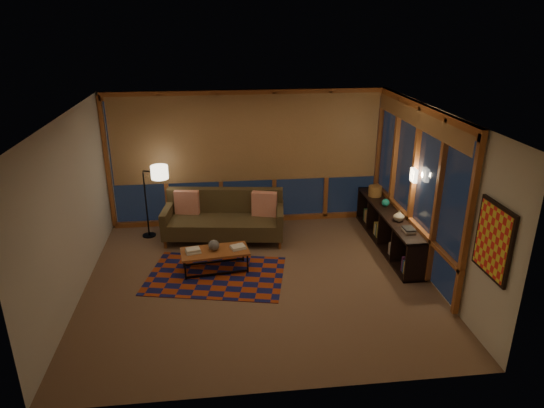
{
  "coord_description": "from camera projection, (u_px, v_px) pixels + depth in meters",
  "views": [
    {
      "loc": [
        -0.58,
        -6.83,
        4.01
      ],
      "look_at": [
        0.29,
        0.64,
        1.07
      ],
      "focal_mm": 32.0,
      "sensor_mm": 36.0,
      "label": 1
    }
  ],
  "objects": [
    {
      "name": "shelf_book_stack",
      "position": [
        409.0,
        230.0,
        7.96
      ],
      "size": [
        0.24,
        0.3,
        0.08
      ],
      "primitive_type": null,
      "rotation": [
        0.0,
        0.0,
        -0.23
      ],
      "color": "beige",
      "rests_on": "bookshelf"
    },
    {
      "name": "ceramic_pot",
      "position": [
        214.0,
        245.0,
        8.01
      ],
      "size": [
        0.19,
        0.19,
        0.18
      ],
      "primitive_type": "sphere",
      "rotation": [
        0.0,
        0.0,
        0.05
      ],
      "color": "#252527",
      "rests_on": "coffee_table"
    },
    {
      "name": "ceiling",
      "position": [
        257.0,
        114.0,
        6.86
      ],
      "size": [
        5.5,
        5.0,
        0.01
      ],
      "primitive_type": "cube",
      "color": "silver",
      "rests_on": "walls"
    },
    {
      "name": "book_stack_b",
      "position": [
        238.0,
        248.0,
        8.08
      ],
      "size": [
        0.27,
        0.24,
        0.05
      ],
      "primitive_type": null,
      "rotation": [
        0.0,
        0.0,
        0.33
      ],
      "color": "beige",
      "rests_on": "coffee_table"
    },
    {
      "name": "vase",
      "position": [
        399.0,
        216.0,
        8.36
      ],
      "size": [
        0.23,
        0.23,
        0.2
      ],
      "primitive_type": "imported",
      "rotation": [
        0.0,
        0.0,
        0.27
      ],
      "color": "tan",
      "rests_on": "bookshelf"
    },
    {
      "name": "walls",
      "position": [
        258.0,
        203.0,
        7.35
      ],
      "size": [
        5.51,
        5.01,
        2.7
      ],
      "color": "beige",
      "rests_on": "floor"
    },
    {
      "name": "floor_lamp",
      "position": [
        146.0,
        201.0,
        9.18
      ],
      "size": [
        0.56,
        0.46,
        1.45
      ],
      "primitive_type": null,
      "rotation": [
        0.0,
        0.0,
        -0.34
      ],
      "color": "black",
      "rests_on": "floor"
    },
    {
      "name": "book_stack_a",
      "position": [
        193.0,
        250.0,
        7.95
      ],
      "size": [
        0.29,
        0.25,
        0.07
      ],
      "primitive_type": null,
      "rotation": [
        0.0,
        0.0,
        0.23
      ],
      "color": "beige",
      "rests_on": "coffee_table"
    },
    {
      "name": "pillow_right",
      "position": [
        264.0,
        204.0,
        9.13
      ],
      "size": [
        0.49,
        0.28,
        0.47
      ],
      "primitive_type": null,
      "rotation": [
        0.0,
        0.0,
        -0.27
      ],
      "color": "red",
      "rests_on": "sofa"
    },
    {
      "name": "wall_art",
      "position": [
        493.0,
        241.0,
        5.9
      ],
      "size": [
        0.06,
        0.74,
        0.94
      ],
      "primitive_type": null,
      "color": "red",
      "rests_on": "walls"
    },
    {
      "name": "wall_sconce",
      "position": [
        414.0,
        175.0,
        7.98
      ],
      "size": [
        0.12,
        0.18,
        0.22
      ],
      "primitive_type": null,
      "color": "beige",
      "rests_on": "walls"
    },
    {
      "name": "teal_bowl",
      "position": [
        386.0,
        203.0,
        9.01
      ],
      "size": [
        0.16,
        0.16,
        0.15
      ],
      "primitive_type": "sphere",
      "rotation": [
        0.0,
        0.0,
        0.13
      ],
      "color": "#198571",
      "rests_on": "bookshelf"
    },
    {
      "name": "window_wall_back",
      "position": [
        247.0,
        159.0,
        9.6
      ],
      "size": [
        5.3,
        0.16,
        2.6
      ],
      "primitive_type": null,
      "color": "brown",
      "rests_on": "walls"
    },
    {
      "name": "pillow_left",
      "position": [
        187.0,
        202.0,
        9.23
      ],
      "size": [
        0.48,
        0.24,
        0.46
      ],
      "primitive_type": null,
      "rotation": [
        0.0,
        0.0,
        -0.19
      ],
      "color": "red",
      "rests_on": "sofa"
    },
    {
      "name": "coffee_table",
      "position": [
        215.0,
        260.0,
        8.09
      ],
      "size": [
        1.17,
        0.64,
        0.37
      ],
      "primitive_type": null,
      "rotation": [
        0.0,
        0.0,
        0.12
      ],
      "color": "brown",
      "rests_on": "floor"
    },
    {
      "name": "area_rug",
      "position": [
        216.0,
        275.0,
        7.99
      ],
      "size": [
        2.46,
        1.89,
        0.01
      ],
      "primitive_type": "cube",
      "rotation": [
        0.0,
        0.0,
        -0.21
      ],
      "color": "#983411",
      "rests_on": "floor"
    },
    {
      "name": "basket",
      "position": [
        375.0,
        191.0,
        9.53
      ],
      "size": [
        0.34,
        0.34,
        0.2
      ],
      "primitive_type": "cylinder",
      "rotation": [
        0.0,
        0.0,
        -0.33
      ],
      "color": "#A87033",
      "rests_on": "bookshelf"
    },
    {
      "name": "window_wall_right",
      "position": [
        413.0,
        184.0,
        8.2
      ],
      "size": [
        0.16,
        3.7,
        2.6
      ],
      "primitive_type": null,
      "color": "brown",
      "rests_on": "walls"
    },
    {
      "name": "floor",
      "position": [
        259.0,
        281.0,
        7.84
      ],
      "size": [
        5.5,
        5.0,
        0.01
      ],
      "primitive_type": "cube",
      "color": "#836853",
      "rests_on": "ground"
    },
    {
      "name": "bookshelf",
      "position": [
        388.0,
        229.0,
        8.91
      ],
      "size": [
        0.4,
        2.73,
        0.68
      ],
      "primitive_type": null,
      "color": "black",
      "rests_on": "floor"
    },
    {
      "name": "sofa",
      "position": [
        224.0,
        218.0,
        9.11
      ],
      "size": [
        2.31,
        1.18,
        0.91
      ],
      "primitive_type": null,
      "rotation": [
        0.0,
        0.0,
        -0.13
      ],
      "color": "#453A1F",
      "rests_on": "floor"
    }
  ]
}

